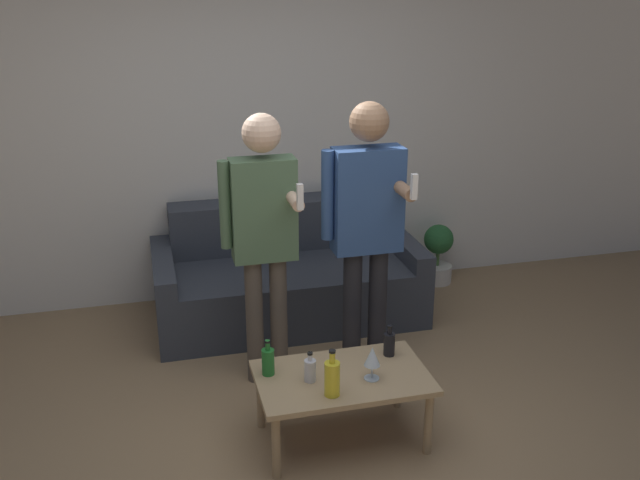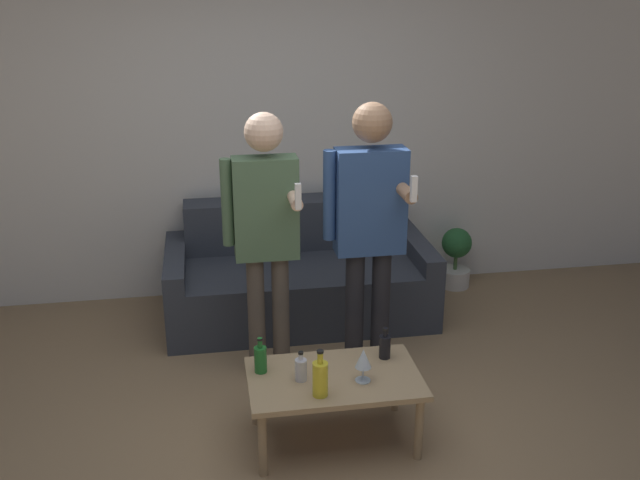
{
  "view_description": "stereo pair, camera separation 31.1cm",
  "coord_description": "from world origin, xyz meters",
  "px_view_note": "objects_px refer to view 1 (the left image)",
  "views": [
    {
      "loc": [
        -0.75,
        -2.88,
        2.33
      ],
      "look_at": [
        0.17,
        0.74,
        0.95
      ],
      "focal_mm": 40.0,
      "sensor_mm": 36.0,
      "label": 1
    },
    {
      "loc": [
        -0.45,
        -2.95,
        2.33
      ],
      "look_at": [
        0.17,
        0.74,
        0.95
      ],
      "focal_mm": 40.0,
      "sensor_mm": 36.0,
      "label": 2
    }
  ],
  "objects_px": {
    "couch": "(286,277)",
    "person_standing_right": "(366,220)",
    "coffee_table": "(342,383)",
    "bottle_orange": "(268,361)",
    "person_standing_left": "(263,227)"
  },
  "relations": [
    {
      "from": "couch",
      "to": "coffee_table",
      "type": "bearing_deg",
      "value": -91.05
    },
    {
      "from": "couch",
      "to": "bottle_orange",
      "type": "height_order",
      "value": "couch"
    },
    {
      "from": "bottle_orange",
      "to": "person_standing_right",
      "type": "relative_size",
      "value": 0.12
    },
    {
      "from": "couch",
      "to": "person_standing_right",
      "type": "distance_m",
      "value": 1.22
    },
    {
      "from": "coffee_table",
      "to": "person_standing_left",
      "type": "bearing_deg",
      "value": 110.92
    },
    {
      "from": "coffee_table",
      "to": "bottle_orange",
      "type": "relative_size",
      "value": 4.56
    },
    {
      "from": "bottle_orange",
      "to": "person_standing_right",
      "type": "xyz_separation_m",
      "value": [
        0.69,
        0.53,
        0.54
      ]
    },
    {
      "from": "coffee_table",
      "to": "bottle_orange",
      "type": "height_order",
      "value": "bottle_orange"
    },
    {
      "from": "person_standing_right",
      "to": "couch",
      "type": "bearing_deg",
      "value": 107.3
    },
    {
      "from": "couch",
      "to": "bottle_orange",
      "type": "xyz_separation_m",
      "value": [
        -0.4,
        -1.47,
        0.19
      ]
    },
    {
      "from": "couch",
      "to": "person_standing_right",
      "type": "bearing_deg",
      "value": -72.7
    },
    {
      "from": "coffee_table",
      "to": "person_standing_left",
      "type": "xyz_separation_m",
      "value": [
        -0.27,
        0.71,
        0.64
      ]
    },
    {
      "from": "bottle_orange",
      "to": "couch",
      "type": "bearing_deg",
      "value": 74.83
    },
    {
      "from": "person_standing_left",
      "to": "person_standing_right",
      "type": "bearing_deg",
      "value": -6.96
    },
    {
      "from": "couch",
      "to": "person_standing_left",
      "type": "height_order",
      "value": "person_standing_left"
    }
  ]
}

